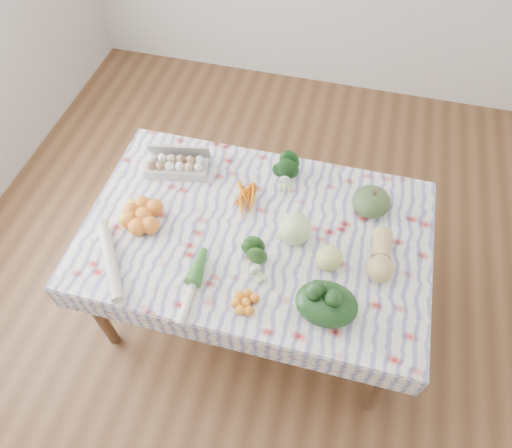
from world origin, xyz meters
The scene contains 16 objects.
ground centered at (0.00, 0.00, 0.00)m, with size 4.50×4.50×0.00m, color brown.
dining_table centered at (0.00, 0.00, 0.68)m, with size 1.60×1.00×0.75m.
tablecloth centered at (0.00, 0.00, 0.76)m, with size 1.66×1.06×0.01m, color white.
egg_carton centered at (-0.50, 0.26, 0.81)m, with size 0.32×0.13×0.09m, color #B2B2AC.
carrot_bunch centered at (-0.11, 0.15, 0.78)m, with size 0.19×0.17×0.03m, color orange.
kale_bunch centered at (0.06, 0.36, 0.83)m, with size 0.14×0.13×0.13m, color #123510.
kabocha_squash centered at (0.51, 0.27, 0.82)m, with size 0.19×0.19×0.12m, color #415B2E.
cabbage centered at (0.18, 0.01, 0.84)m, with size 0.15×0.15×0.15m, color #C0DA8B.
butternut_squash centered at (0.59, -0.02, 0.82)m, with size 0.12×0.26×0.12m, color tan.
orange_cluster centered at (-0.54, -0.08, 0.81)m, with size 0.27×0.27×0.09m, color orange.
broccoli centered at (0.02, -0.20, 0.81)m, with size 0.14×0.14×0.10m, color #224E19.
mandarin_cluster centered at (0.05, -0.38, 0.78)m, with size 0.14×0.14×0.04m, color orange.
grapefruit centered at (0.36, -0.10, 0.82)m, with size 0.12×0.12×0.12m, color #D4D374.
spinach_bag centered at (0.39, -0.33, 0.82)m, with size 0.27×0.21×0.12m, color black.
daikon centered at (-0.58, -0.36, 0.79)m, with size 0.06×0.06×0.40m, color silver.
leek centered at (-0.19, -0.37, 0.78)m, with size 0.04×0.04×0.36m, color silver.
Camera 1 is at (0.31, -1.22, 2.56)m, focal length 32.00 mm.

